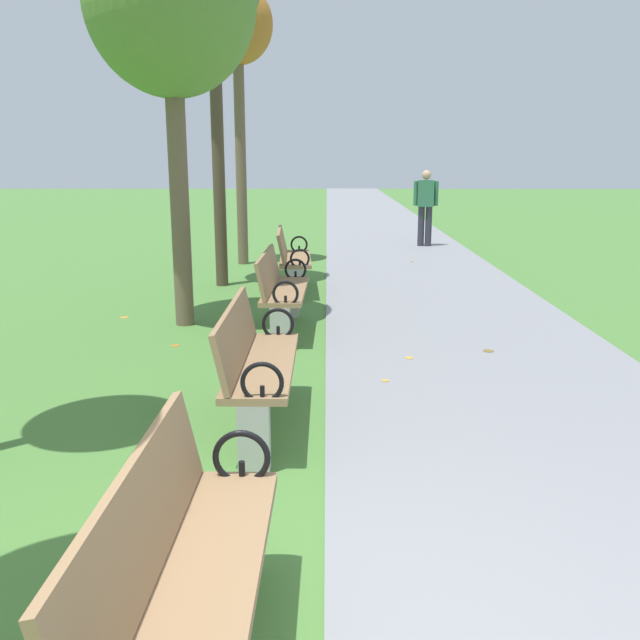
{
  "coord_description": "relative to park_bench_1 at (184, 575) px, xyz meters",
  "views": [
    {
      "loc": [
        0.01,
        -2.1,
        1.94
      ],
      "look_at": [
        -0.05,
        3.76,
        0.55
      ],
      "focal_mm": 38.9,
      "sensor_mm": 36.0,
      "label": 1
    }
  ],
  "objects": [
    {
      "name": "paved_walkway",
      "position": [
        2.0,
        17.91,
        -0.48
      ],
      "size": [
        3.0,
        44.0,
        0.02
      ],
      "primitive_type": "cube",
      "color": "gray",
      "rests_on": "ground"
    },
    {
      "name": "park_bench_1",
      "position": [
        0.0,
        0.0,
        0.0
      ],
      "size": [
        0.48,
        1.6,
        0.9
      ],
      "color": "#93704C",
      "rests_on": "ground"
    },
    {
      "name": "park_bench_2",
      "position": [
        -0.0,
        2.6,
        0.0
      ],
      "size": [
        0.48,
        1.6,
        0.9
      ],
      "color": "#93704C",
      "rests_on": "ground"
    },
    {
      "name": "park_bench_3",
      "position": [
        0.0,
        5.4,
        0.0
      ],
      "size": [
        0.51,
        1.61,
        0.9
      ],
      "color": "#93704C",
      "rests_on": "ground"
    },
    {
      "name": "park_bench_4",
      "position": [
        0.0,
        7.83,
        0.0
      ],
      "size": [
        0.54,
        1.62,
        0.9
      ],
      "color": "#93704C",
      "rests_on": "ground"
    },
    {
      "name": "tree_3",
      "position": [
        -1.16,
        5.75,
        3.04
      ],
      "size": [
        1.85,
        1.85,
        4.58
      ],
      "color": "brown",
      "rests_on": "ground"
    },
    {
      "name": "tree_5",
      "position": [
        -1.03,
        10.46,
        3.5
      ],
      "size": [
        1.22,
        1.22,
        4.8
      ],
      "color": "brown",
      "rests_on": "ground"
    },
    {
      "name": "pedestrian_walking",
      "position": [
        2.64,
        12.93,
        0.44
      ],
      "size": [
        0.53,
        0.25,
        1.62
      ],
      "color": "#2D2D38",
      "rests_on": "paved_walkway"
    },
    {
      "name": "scattered_leaves",
      "position": [
        1.1,
        2.69,
        -0.47
      ],
      "size": [
        5.48,
        12.45,
        0.02
      ],
      "color": "gold",
      "rests_on": "ground"
    }
  ]
}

